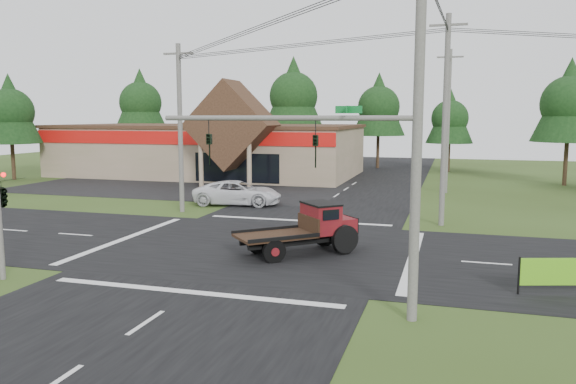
% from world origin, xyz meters
% --- Properties ---
extents(ground, '(120.00, 120.00, 0.00)m').
position_xyz_m(ground, '(0.00, 0.00, 0.00)').
color(ground, '#314117').
rests_on(ground, ground).
extents(road_ns, '(12.00, 120.00, 0.02)m').
position_xyz_m(road_ns, '(0.00, 0.00, 0.01)').
color(road_ns, black).
rests_on(road_ns, ground).
extents(road_ew, '(120.00, 12.00, 0.02)m').
position_xyz_m(road_ew, '(0.00, 0.00, 0.01)').
color(road_ew, black).
rests_on(road_ew, ground).
extents(parking_apron, '(28.00, 14.00, 0.02)m').
position_xyz_m(parking_apron, '(-14.00, 19.00, 0.01)').
color(parking_apron, black).
rests_on(parking_apron, ground).
extents(cvs_building, '(30.40, 18.20, 9.19)m').
position_xyz_m(cvs_building, '(-15.70, 29.57, 2.78)').
color(cvs_building, gray).
rests_on(cvs_building, ground).
extents(traffic_signal_mast, '(8.12, 0.24, 7.00)m').
position_xyz_m(traffic_signal_mast, '(5.82, -7.50, 4.43)').
color(traffic_signal_mast, '#595651').
rests_on(traffic_signal_mast, ground).
extents(traffic_signal_corner, '(0.53, 2.48, 4.40)m').
position_xyz_m(traffic_signal_corner, '(-7.50, -7.32, 3.52)').
color(traffic_signal_corner, '#595651').
rests_on(traffic_signal_corner, ground).
extents(utility_pole_nr, '(2.00, 0.30, 11.00)m').
position_xyz_m(utility_pole_nr, '(7.50, -7.50, 5.64)').
color(utility_pole_nr, '#595651').
rests_on(utility_pole_nr, ground).
extents(utility_pole_nw, '(2.00, 0.30, 10.50)m').
position_xyz_m(utility_pole_nw, '(-8.00, 8.00, 5.39)').
color(utility_pole_nw, '#595651').
rests_on(utility_pole_nw, ground).
extents(utility_pole_ne, '(2.00, 0.30, 11.50)m').
position_xyz_m(utility_pole_ne, '(8.00, 8.00, 5.89)').
color(utility_pole_ne, '#595651').
rests_on(utility_pole_ne, ground).
extents(utility_pole_n, '(2.00, 0.30, 11.20)m').
position_xyz_m(utility_pole_n, '(8.00, 22.00, 5.74)').
color(utility_pole_n, '#595651').
rests_on(utility_pole_n, ground).
extents(tree_row_a, '(6.72, 6.72, 12.12)m').
position_xyz_m(tree_row_a, '(-30.00, 40.00, 8.05)').
color(tree_row_a, '#332316').
rests_on(tree_row_a, ground).
extents(tree_row_b, '(5.60, 5.60, 10.10)m').
position_xyz_m(tree_row_b, '(-20.00, 42.00, 6.70)').
color(tree_row_b, '#332316').
rests_on(tree_row_b, ground).
extents(tree_row_c, '(7.28, 7.28, 13.13)m').
position_xyz_m(tree_row_c, '(-10.00, 41.00, 8.72)').
color(tree_row_c, '#332316').
rests_on(tree_row_c, ground).
extents(tree_row_d, '(6.16, 6.16, 11.11)m').
position_xyz_m(tree_row_d, '(0.00, 42.00, 7.38)').
color(tree_row_d, '#332316').
rests_on(tree_row_d, ground).
extents(tree_row_e, '(5.04, 5.04, 9.09)m').
position_xyz_m(tree_row_e, '(8.00, 40.00, 6.03)').
color(tree_row_e, '#332316').
rests_on(tree_row_e, ground).
extents(tree_side_w, '(5.60, 5.60, 10.10)m').
position_xyz_m(tree_side_w, '(-32.00, 20.00, 6.70)').
color(tree_side_w, '#332316').
rests_on(tree_side_w, ground).
extents(tree_side_ne, '(6.16, 6.16, 11.11)m').
position_xyz_m(tree_side_ne, '(18.00, 30.00, 7.38)').
color(tree_side_ne, '#332316').
rests_on(tree_side_ne, ground).
extents(antique_flatbed_truck, '(5.46, 5.19, 2.28)m').
position_xyz_m(antique_flatbed_truck, '(2.12, -0.69, 1.14)').
color(antique_flatbed_truck, '#5B0D17').
rests_on(antique_flatbed_truck, ground).
extents(roadside_banner, '(3.75, 1.26, 1.33)m').
position_xyz_m(roadside_banner, '(12.62, -3.46, 0.66)').
color(roadside_banner, '#5BAE17').
rests_on(roadside_banner, ground).
extents(white_pickup, '(6.32, 3.60, 1.66)m').
position_xyz_m(white_pickup, '(-5.64, 11.68, 0.83)').
color(white_pickup, silver).
rests_on(white_pickup, ground).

